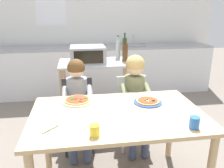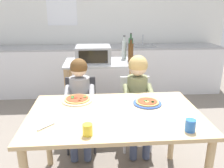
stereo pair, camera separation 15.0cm
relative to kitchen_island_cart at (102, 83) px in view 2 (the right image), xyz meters
The scene contains 18 objects.
ground_plane 0.61m from the kitchen_island_cart, 55.80° to the right, with size 11.70×11.70×0.00m, color slate.
back_wall_tiled 1.88m from the kitchen_island_cart, 87.96° to the left, with size 4.95×0.14×2.70m.
kitchen_counter 1.32m from the kitchen_island_cart, 87.15° to the left, with size 4.45×0.60×1.09m.
kitchen_island_cart is the anchor object (origin of this frame).
toaster_oven 0.42m from the kitchen_island_cart, behind, with size 0.44×0.40×0.21m.
bottle_slim_sauce 0.56m from the kitchen_island_cart, 25.15° to the left, with size 0.06×0.06×0.32m.
bottle_clear_vinegar 0.61m from the kitchen_island_cart, 14.78° to the left, with size 0.06×0.06×0.36m.
bottle_squat_spirits 0.57m from the kitchen_island_cart, ahead, with size 0.07×0.07×0.29m.
dining_table 1.27m from the kitchen_island_cart, 87.10° to the right, with size 1.41×0.89×0.76m.
dining_chair_left 0.60m from the kitchen_island_cart, 116.11° to the right, with size 0.36×0.36×0.81m.
dining_chair_right 0.67m from the kitchen_island_cart, 55.88° to the right, with size 0.36×0.36×0.81m.
child_in_grey_shirt 0.70m from the kitchen_island_cart, 111.80° to the right, with size 0.32×0.42×1.05m.
child_in_olive_shirt 0.77m from the kitchen_island_cart, 60.70° to the right, with size 0.32×0.42×1.08m.
pizza_plate_cream 1.03m from the kitchen_island_cart, 104.85° to the right, with size 0.28×0.28×0.03m.
pizza_plate_blue_rimmed 1.18m from the kitchen_island_cart, 71.41° to the right, with size 0.25×0.25×0.03m.
drinking_cup_blue 1.71m from the kitchen_island_cart, 70.69° to the right, with size 0.07×0.07×0.09m, color blue.
drinking_cup_yellow 1.62m from the kitchen_island_cart, 95.38° to the right, with size 0.07×0.07×0.08m, color yellow.
serving_spoon 1.55m from the kitchen_island_cart, 107.15° to the right, with size 0.01×0.01×0.14m, color #B7BABF.
Camera 2 is at (-0.16, -1.73, 1.58)m, focal length 37.22 mm.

